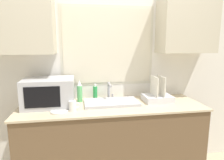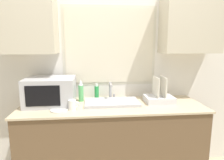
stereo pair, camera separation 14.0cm
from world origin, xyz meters
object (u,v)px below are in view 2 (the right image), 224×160
faucet (110,89)px  microwave (51,91)px  dish_rack (159,97)px  mug_near_sink (72,105)px  soap_bottle (97,92)px  spray_bottle (81,91)px

faucet → microwave: size_ratio=0.40×
dish_rack → mug_near_sink: size_ratio=2.90×
dish_rack → soap_bottle: dish_rack is taller
soap_bottle → mug_near_sink: bearing=-124.4°
mug_near_sink → dish_rack: bearing=10.7°
microwave → spray_bottle: 0.33m
faucet → spray_bottle: (-0.34, -0.03, -0.00)m
spray_bottle → mug_near_sink: 0.32m
microwave → dish_rack: microwave is taller
dish_rack → spray_bottle: (-0.88, 0.13, 0.06)m
dish_rack → soap_bottle: (-0.70, 0.19, 0.02)m
soap_bottle → microwave: bearing=-162.1°
faucet → microwave: (-0.66, -0.13, 0.03)m
faucet → spray_bottle: 0.35m
faucet → dish_rack: bearing=-16.5°
faucet → dish_rack: 0.57m
dish_rack → spray_bottle: bearing=171.9°
faucet → microwave: 0.67m
microwave → spray_bottle: (0.32, 0.10, -0.03)m
faucet → dish_rack: size_ratio=0.65×
microwave → spray_bottle: microwave is taller
soap_bottle → mug_near_sink: size_ratio=1.75×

